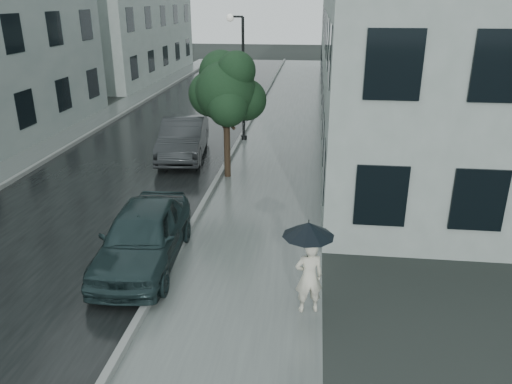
# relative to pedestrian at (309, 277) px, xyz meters

# --- Properties ---
(ground) EXTENTS (120.00, 120.00, 0.00)m
(ground) POSITION_rel_pedestrian_xyz_m (-1.70, 1.00, -0.79)
(ground) COLOR black
(ground) RESTS_ON ground
(sidewalk) EXTENTS (3.50, 60.00, 0.01)m
(sidewalk) POSITION_rel_pedestrian_xyz_m (-1.45, 13.00, -0.78)
(sidewalk) COLOR slate
(sidewalk) RESTS_ON ground
(kerb_near) EXTENTS (0.15, 60.00, 0.15)m
(kerb_near) POSITION_rel_pedestrian_xyz_m (-3.27, 13.00, -0.71)
(kerb_near) COLOR slate
(kerb_near) RESTS_ON ground
(asphalt_road) EXTENTS (6.85, 60.00, 0.00)m
(asphalt_road) POSITION_rel_pedestrian_xyz_m (-6.78, 13.00, -0.79)
(asphalt_road) COLOR black
(asphalt_road) RESTS_ON ground
(kerb_far) EXTENTS (0.15, 60.00, 0.15)m
(kerb_far) POSITION_rel_pedestrian_xyz_m (-10.27, 13.00, -0.71)
(kerb_far) COLOR slate
(kerb_far) RESTS_ON ground
(sidewalk_far) EXTENTS (1.70, 60.00, 0.01)m
(sidewalk_far) POSITION_rel_pedestrian_xyz_m (-11.20, 13.00, -0.78)
(sidewalk_far) COLOR #4C5451
(sidewalk_far) RESTS_ON ground
(building_near) EXTENTS (7.02, 36.00, 9.00)m
(building_near) POSITION_rel_pedestrian_xyz_m (3.77, 20.50, 3.71)
(building_near) COLOR #93A09B
(building_near) RESTS_ON ground
(building_far_b) EXTENTS (7.02, 18.00, 8.00)m
(building_far_b) POSITION_rel_pedestrian_xyz_m (-15.47, 31.00, 3.21)
(building_far_b) COLOR #93A09B
(building_far_b) RESTS_ON ground
(pedestrian) EXTENTS (0.64, 0.50, 1.56)m
(pedestrian) POSITION_rel_pedestrian_xyz_m (0.00, 0.00, 0.00)
(pedestrian) COLOR beige
(pedestrian) RESTS_ON sidewalk
(umbrella) EXTENTS (1.12, 1.12, 1.10)m
(umbrella) POSITION_rel_pedestrian_xyz_m (-0.05, -0.05, 1.06)
(umbrella) COLOR black
(umbrella) RESTS_ON ground
(street_tree) EXTENTS (2.69, 2.44, 4.35)m
(street_tree) POSITION_rel_pedestrian_xyz_m (-3.01, 7.94, 2.25)
(street_tree) COLOR #332619
(street_tree) RESTS_ON ground
(lamp_post) EXTENTS (0.84, 0.40, 5.30)m
(lamp_post) POSITION_rel_pedestrian_xyz_m (-3.27, 12.81, 2.24)
(lamp_post) COLOR black
(lamp_post) RESTS_ON ground
(car_near) EXTENTS (1.96, 4.36, 1.45)m
(car_near) POSITION_rel_pedestrian_xyz_m (-3.90, 1.50, -0.06)
(car_near) COLOR #1B2D2F
(car_near) RESTS_ON ground
(car_far) EXTENTS (2.16, 4.76, 1.52)m
(car_far) POSITION_rel_pedestrian_xyz_m (-5.14, 10.00, -0.02)
(car_far) COLOR #222527
(car_far) RESTS_ON ground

